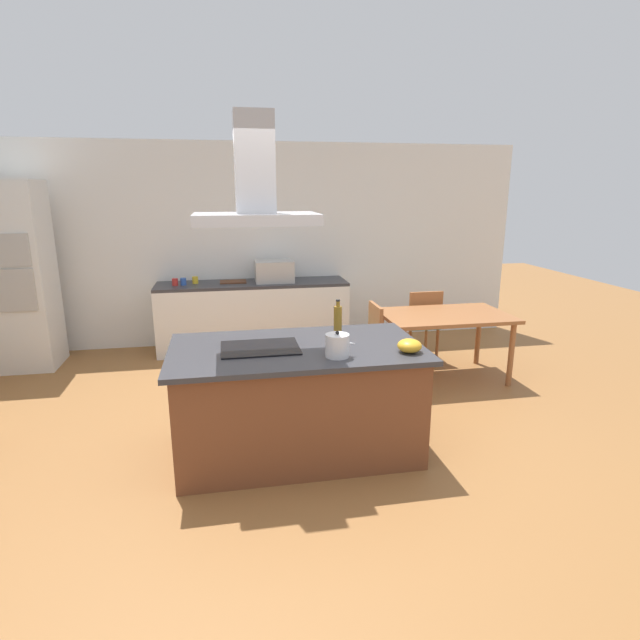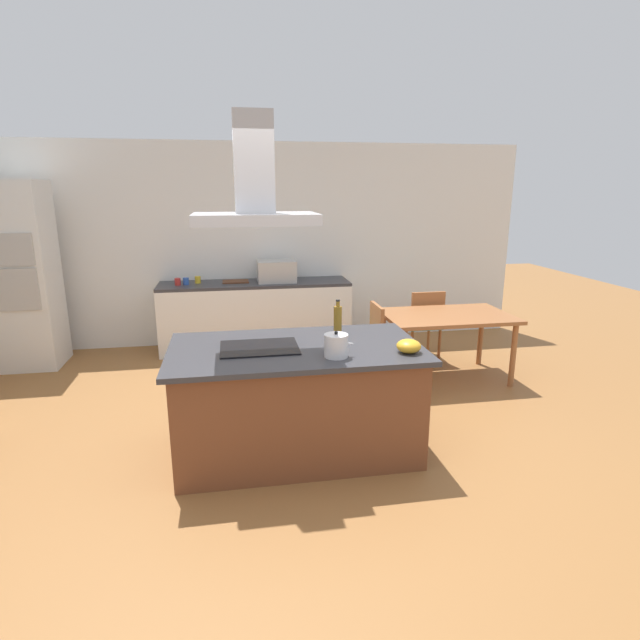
{
  "view_description": "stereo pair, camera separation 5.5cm",
  "coord_description": "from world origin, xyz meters",
  "px_view_note": "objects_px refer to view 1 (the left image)",
  "views": [
    {
      "loc": [
        -0.53,
        -3.78,
        2.11
      ],
      "look_at": [
        0.26,
        0.4,
        1.0
      ],
      "focal_mm": 28.56,
      "sensor_mm": 36.0,
      "label": 1
    },
    {
      "loc": [
        -0.48,
        -3.79,
        2.11
      ],
      "look_at": [
        0.26,
        0.4,
        1.0
      ],
      "focal_mm": 28.56,
      "sensor_mm": 36.0,
      "label": 2
    }
  ],
  "objects_px": {
    "cooktop": "(260,348)",
    "range_hood": "(255,189)",
    "chair_at_left_end": "(366,339)",
    "coffee_mug_blue": "(183,282)",
    "cutting_board": "(233,282)",
    "wall_oven_stack": "(18,277)",
    "countertop_microwave": "(274,271)",
    "chair_facing_back_wall": "(422,320)",
    "tea_kettle": "(337,345)",
    "mixing_bowl": "(410,346)",
    "coffee_mug_yellow": "(195,280)",
    "dining_table": "(445,321)",
    "olive_oil_bottle": "(338,319)",
    "coffee_mug_red": "(175,282)"
  },
  "relations": [
    {
      "from": "mixing_bowl",
      "to": "coffee_mug_yellow",
      "type": "distance_m",
      "value": 3.68
    },
    {
      "from": "coffee_mug_red",
      "to": "wall_oven_stack",
      "type": "distance_m",
      "value": 1.77
    },
    {
      "from": "wall_oven_stack",
      "to": "cooktop",
      "type": "bearing_deg",
      "value": -45.35
    },
    {
      "from": "chair_at_left_end",
      "to": "wall_oven_stack",
      "type": "bearing_deg",
      "value": 161.38
    },
    {
      "from": "range_hood",
      "to": "dining_table",
      "type": "bearing_deg",
      "value": 32.03
    },
    {
      "from": "olive_oil_bottle",
      "to": "chair_facing_back_wall",
      "type": "relative_size",
      "value": 0.33
    },
    {
      "from": "cutting_board",
      "to": "range_hood",
      "type": "height_order",
      "value": "range_hood"
    },
    {
      "from": "countertop_microwave",
      "to": "chair_at_left_end",
      "type": "height_order",
      "value": "countertop_microwave"
    },
    {
      "from": "tea_kettle",
      "to": "chair_facing_back_wall",
      "type": "xyz_separation_m",
      "value": [
        1.61,
        2.31,
        -0.48
      ]
    },
    {
      "from": "olive_oil_bottle",
      "to": "coffee_mug_red",
      "type": "xyz_separation_m",
      "value": [
        -1.56,
        2.52,
        -0.08
      ]
    },
    {
      "from": "coffee_mug_yellow",
      "to": "dining_table",
      "type": "height_order",
      "value": "coffee_mug_yellow"
    },
    {
      "from": "coffee_mug_blue",
      "to": "range_hood",
      "type": "xyz_separation_m",
      "value": [
        0.77,
        -2.86,
        1.16
      ]
    },
    {
      "from": "wall_oven_stack",
      "to": "chair_facing_back_wall",
      "type": "relative_size",
      "value": 2.47
    },
    {
      "from": "coffee_mug_red",
      "to": "coffee_mug_yellow",
      "type": "bearing_deg",
      "value": 22.58
    },
    {
      "from": "coffee_mug_yellow",
      "to": "tea_kettle",
      "type": "bearing_deg",
      "value": -70.22
    },
    {
      "from": "tea_kettle",
      "to": "cutting_board",
      "type": "distance_m",
      "value": 3.3
    },
    {
      "from": "tea_kettle",
      "to": "cutting_board",
      "type": "xyz_separation_m",
      "value": [
        -0.68,
        3.23,
        -0.08
      ]
    },
    {
      "from": "coffee_mug_yellow",
      "to": "range_hood",
      "type": "bearing_deg",
      "value": -78.09
    },
    {
      "from": "coffee_mug_red",
      "to": "olive_oil_bottle",
      "type": "bearing_deg",
      "value": -58.3
    },
    {
      "from": "mixing_bowl",
      "to": "tea_kettle",
      "type": "bearing_deg",
      "value": 179.99
    },
    {
      "from": "olive_oil_bottle",
      "to": "coffee_mug_red",
      "type": "relative_size",
      "value": 3.23
    },
    {
      "from": "coffee_mug_blue",
      "to": "cutting_board",
      "type": "distance_m",
      "value": 0.64
    },
    {
      "from": "cutting_board",
      "to": "wall_oven_stack",
      "type": "distance_m",
      "value": 2.5
    },
    {
      "from": "mixing_bowl",
      "to": "chair_facing_back_wall",
      "type": "height_order",
      "value": "mixing_bowl"
    },
    {
      "from": "cooktop",
      "to": "range_hood",
      "type": "bearing_deg",
      "value": 0.0
    },
    {
      "from": "tea_kettle",
      "to": "coffee_mug_red",
      "type": "xyz_separation_m",
      "value": [
        -1.41,
        3.15,
        -0.04
      ]
    },
    {
      "from": "cooktop",
      "to": "coffee_mug_red",
      "type": "distance_m",
      "value": 2.97
    },
    {
      "from": "mixing_bowl",
      "to": "chair_at_left_end",
      "type": "xyz_separation_m",
      "value": [
        0.13,
        1.65,
        -0.44
      ]
    },
    {
      "from": "tea_kettle",
      "to": "cutting_board",
      "type": "relative_size",
      "value": 0.67
    },
    {
      "from": "countertop_microwave",
      "to": "range_hood",
      "type": "bearing_deg",
      "value": -98.0
    },
    {
      "from": "cooktop",
      "to": "chair_at_left_end",
      "type": "bearing_deg",
      "value": 47.41
    },
    {
      "from": "tea_kettle",
      "to": "olive_oil_bottle",
      "type": "bearing_deg",
      "value": 77.05
    },
    {
      "from": "tea_kettle",
      "to": "cutting_board",
      "type": "bearing_deg",
      "value": 101.93
    },
    {
      "from": "dining_table",
      "to": "chair_facing_back_wall",
      "type": "distance_m",
      "value": 0.68
    },
    {
      "from": "cooktop",
      "to": "countertop_microwave",
      "type": "relative_size",
      "value": 1.2
    },
    {
      "from": "coffee_mug_blue",
      "to": "wall_oven_stack",
      "type": "distance_m",
      "value": 1.87
    },
    {
      "from": "wall_oven_stack",
      "to": "dining_table",
      "type": "bearing_deg",
      "value": -15.23
    },
    {
      "from": "cutting_board",
      "to": "wall_oven_stack",
      "type": "relative_size",
      "value": 0.15
    },
    {
      "from": "olive_oil_bottle",
      "to": "dining_table",
      "type": "height_order",
      "value": "olive_oil_bottle"
    },
    {
      "from": "coffee_mug_yellow",
      "to": "cutting_board",
      "type": "distance_m",
      "value": 0.49
    },
    {
      "from": "coffee_mug_yellow",
      "to": "dining_table",
      "type": "xyz_separation_m",
      "value": [
        2.78,
        -1.6,
        -0.28
      ]
    },
    {
      "from": "chair_at_left_end",
      "to": "coffee_mug_blue",
      "type": "bearing_deg",
      "value": 142.97
    },
    {
      "from": "olive_oil_bottle",
      "to": "wall_oven_stack",
      "type": "relative_size",
      "value": 0.13
    },
    {
      "from": "countertop_microwave",
      "to": "cutting_board",
      "type": "bearing_deg",
      "value": 174.71
    },
    {
      "from": "olive_oil_bottle",
      "to": "wall_oven_stack",
      "type": "distance_m",
      "value": 4.04
    },
    {
      "from": "chair_facing_back_wall",
      "to": "countertop_microwave",
      "type": "bearing_deg",
      "value": 153.64
    },
    {
      "from": "olive_oil_bottle",
      "to": "dining_table",
      "type": "bearing_deg",
      "value": 35.04
    },
    {
      "from": "mixing_bowl",
      "to": "chair_facing_back_wall",
      "type": "xyz_separation_m",
      "value": [
        1.05,
        2.31,
        -0.44
      ]
    },
    {
      "from": "coffee_mug_red",
      "to": "chair_at_left_end",
      "type": "relative_size",
      "value": 0.1
    },
    {
      "from": "countertop_microwave",
      "to": "coffee_mug_red",
      "type": "bearing_deg",
      "value": -178.38
    }
  ]
}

